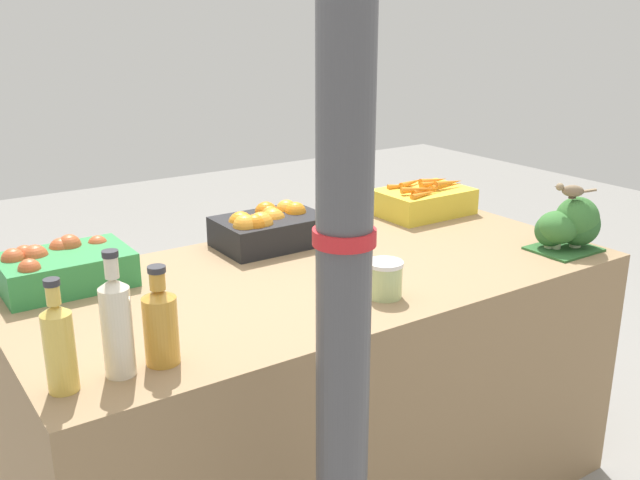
% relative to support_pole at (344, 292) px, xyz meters
% --- Properties ---
extents(market_table, '(1.90, 0.93, 0.84)m').
position_rel_support_pole_xyz_m(market_table, '(0.44, 0.73, -0.69)').
color(market_table, '#937551').
rests_on(market_table, ground_plane).
extents(support_pole, '(0.12, 0.12, 2.22)m').
position_rel_support_pole_xyz_m(support_pole, '(0.00, 0.00, 0.00)').
color(support_pole, '#4C4C51').
rests_on(support_pole, ground_plane).
extents(apple_crate, '(0.37, 0.25, 0.14)m').
position_rel_support_pole_xyz_m(apple_crate, '(-0.26, 1.05, -0.21)').
color(apple_crate, '#2D8442').
rests_on(apple_crate, market_table).
extents(orange_crate, '(0.37, 0.25, 0.14)m').
position_rel_support_pole_xyz_m(orange_crate, '(0.44, 1.04, -0.21)').
color(orange_crate, black).
rests_on(orange_crate, market_table).
extents(carrot_crate, '(0.37, 0.25, 0.14)m').
position_rel_support_pole_xyz_m(carrot_crate, '(1.16, 1.04, -0.22)').
color(carrot_crate, gold).
rests_on(carrot_crate, market_table).
extents(broccoli_pile, '(0.23, 0.18, 0.18)m').
position_rel_support_pole_xyz_m(broccoli_pile, '(1.26, 0.43, -0.19)').
color(broccoli_pile, '#2D602D').
rests_on(broccoli_pile, market_table).
extents(juice_bottle_golden, '(0.07, 0.07, 0.26)m').
position_rel_support_pole_xyz_m(juice_bottle_golden, '(-0.43, 0.43, -0.17)').
color(juice_bottle_golden, gold).
rests_on(juice_bottle_golden, market_table).
extents(juice_bottle_cloudy, '(0.07, 0.07, 0.29)m').
position_rel_support_pole_xyz_m(juice_bottle_cloudy, '(-0.31, 0.43, -0.15)').
color(juice_bottle_cloudy, beige).
rests_on(juice_bottle_cloudy, market_table).
extents(juice_bottle_amber, '(0.08, 0.08, 0.24)m').
position_rel_support_pole_xyz_m(juice_bottle_amber, '(-0.21, 0.43, -0.17)').
color(juice_bottle_amber, gold).
rests_on(juice_bottle_amber, market_table).
extents(pickle_jar, '(0.10, 0.10, 0.11)m').
position_rel_support_pole_xyz_m(pickle_jar, '(0.47, 0.45, -0.22)').
color(pickle_jar, '#B2C684').
rests_on(pickle_jar, market_table).
extents(sparrow_bird, '(0.10, 0.10, 0.05)m').
position_rel_support_pole_xyz_m(sparrow_bird, '(1.25, 0.42, -0.06)').
color(sparrow_bird, '#4C3D2D').
rests_on(sparrow_bird, broccoli_pile).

